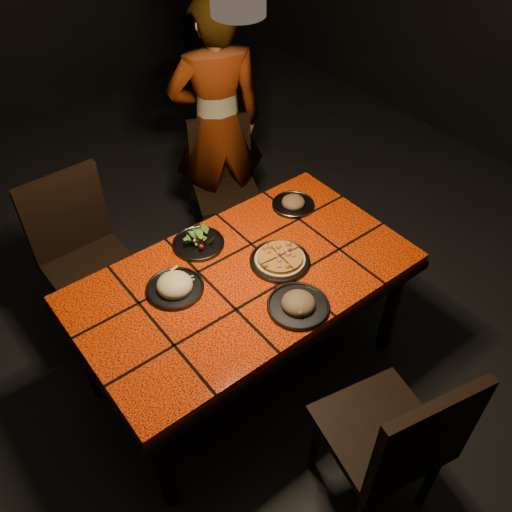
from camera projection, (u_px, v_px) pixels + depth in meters
room_shell at (241, 135)px, 2.04m from camera, size 6.04×7.04×3.08m
dining_table at (244, 286)px, 2.61m from camera, size 1.62×0.92×0.75m
chair_near at (397, 439)px, 2.13m from camera, size 0.54×0.54×1.01m
chair_far_left at (81, 249)px, 2.96m from camera, size 0.45×0.45×0.99m
chair_far_right at (224, 177)px, 3.55m from camera, size 0.53×0.53×0.89m
diner at (217, 125)px, 3.42m from camera, size 0.70×0.58×1.65m
plate_pizza at (280, 260)px, 2.61m from camera, size 0.29×0.29×0.04m
plate_pasta at (175, 286)px, 2.47m from camera, size 0.27×0.27×0.09m
plate_salad at (198, 241)px, 2.69m from camera, size 0.26×0.26×0.07m
plate_mushroom_a at (298, 304)px, 2.39m from camera, size 0.28×0.28×0.09m
plate_mushroom_b at (293, 203)px, 2.93m from camera, size 0.23×0.23×0.08m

